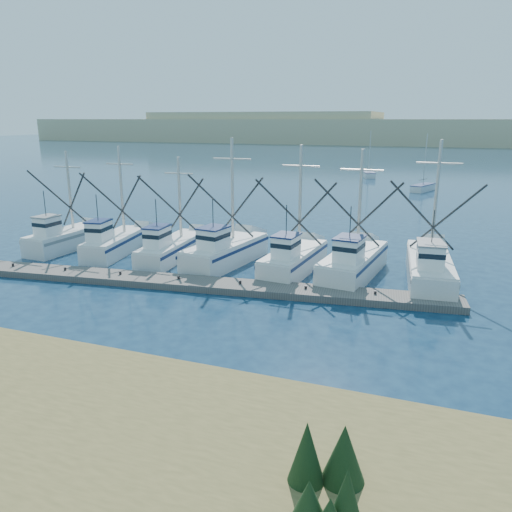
{
  "coord_description": "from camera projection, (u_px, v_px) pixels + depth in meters",
  "views": [
    {
      "loc": [
        6.88,
        -19.42,
        10.1
      ],
      "look_at": [
        -3.17,
        8.0,
        2.06
      ],
      "focal_mm": 35.0,
      "sensor_mm": 36.0,
      "label": 1
    }
  ],
  "objects": [
    {
      "name": "sailboat_far",
      "position": [
        368.0,
        174.0,
        89.42
      ],
      "size": [
        3.26,
        5.75,
        8.1
      ],
      "rotation": [
        0.0,
        0.0,
        0.3
      ],
      "color": "silver",
      "rests_on": "ground"
    },
    {
      "name": "sailboat_near",
      "position": [
        423.0,
        188.0,
        72.04
      ],
      "size": [
        3.34,
        5.46,
        8.1
      ],
      "rotation": [
        0.0,
        0.0,
        -0.35
      ],
      "color": "silver",
      "rests_on": "ground"
    },
    {
      "name": "trawler_fleet",
      "position": [
        246.0,
        254.0,
        34.92
      ],
      "size": [
        30.51,
        9.36,
        8.86
      ],
      "color": "silver",
      "rests_on": "ground"
    },
    {
      "name": "dune_ridge",
      "position": [
        427.0,
        131.0,
        211.32
      ],
      "size": [
        360.0,
        60.0,
        10.0
      ],
      "primitive_type": "cube",
      "color": "tan",
      "rests_on": "ground"
    },
    {
      "name": "floating_dock",
      "position": [
        194.0,
        283.0,
        31.02
      ],
      "size": [
        31.9,
        5.85,
        0.43
      ],
      "primitive_type": "cube",
      "rotation": [
        0.0,
        0.0,
        0.12
      ],
      "color": "#5A5651",
      "rests_on": "ground"
    },
    {
      "name": "ground",
      "position": [
        261.0,
        350.0,
        22.55
      ],
      "size": [
        500.0,
        500.0,
        0.0
      ],
      "primitive_type": "plane",
      "color": "#0D223A",
      "rests_on": "ground"
    }
  ]
}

